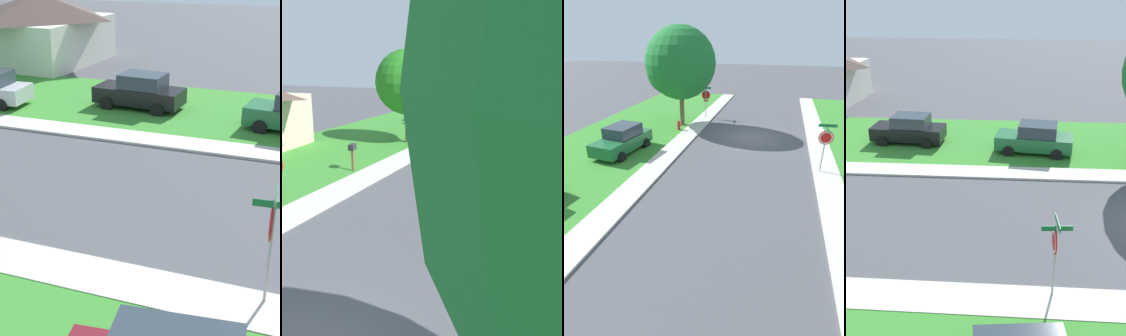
{
  "view_description": "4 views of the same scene",
  "coord_description": "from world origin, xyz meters",
  "views": [
    {
      "loc": [
        -13.82,
        4.39,
        7.26
      ],
      "look_at": [
        -1.14,
        8.97,
        1.4
      ],
      "focal_mm": 54.1,
      "sensor_mm": 36.0,
      "label": 1
    },
    {
      "loc": [
        4.27,
        -4.51,
        5.07
      ],
      "look_at": [
        -1.06,
        8.49,
        1.4
      ],
      "focal_mm": 45.46,
      "sensor_mm": 36.0,
      "label": 2
    },
    {
      "loc": [
        -1.86,
        20.08,
        6.86
      ],
      "look_at": [
        1.2,
        8.88,
        1.4
      ],
      "focal_mm": 30.04,
      "sensor_mm": 36.0,
      "label": 3
    },
    {
      "loc": [
        -14.69,
        6.22,
        8.99
      ],
      "look_at": [
        2.22,
        7.42,
        1.4
      ],
      "focal_mm": 44.53,
      "sensor_mm": 36.0,
      "label": 4
    }
  ],
  "objects": [
    {
      "name": "sidewalk_west",
      "position": [
        -4.7,
        12.0,
        0.05
      ],
      "size": [
        1.4,
        56.0,
        0.1
      ],
      "primitive_type": "cube",
      "color": "beige",
      "rests_on": "ground"
    },
    {
      "name": "lawn_west",
      "position": [
        -9.4,
        12.0,
        0.04
      ],
      "size": [
        8.0,
        56.0,
        0.08
      ],
      "primitive_type": "cube",
      "color": "#38842D",
      "rests_on": "ground"
    },
    {
      "name": "car_red_far_down_street",
      "position": [
        -7.82,
        27.13,
        0.87
      ],
      "size": [
        2.37,
        4.46,
        1.76
      ],
      "color": "red",
      "rests_on": "ground"
    },
    {
      "name": "tree_sidewalk_mid",
      "position": [
        -5.91,
        18.51,
        3.54
      ],
      "size": [
        4.13,
        3.84,
        5.59
      ],
      "color": "brown",
      "rests_on": "ground"
    },
    {
      "name": "mailbox",
      "position": [
        -5.69,
        11.55,
        1.01
      ],
      "size": [
        0.32,
        0.52,
        1.31
      ],
      "color": "brown",
      "rests_on": "ground"
    }
  ]
}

